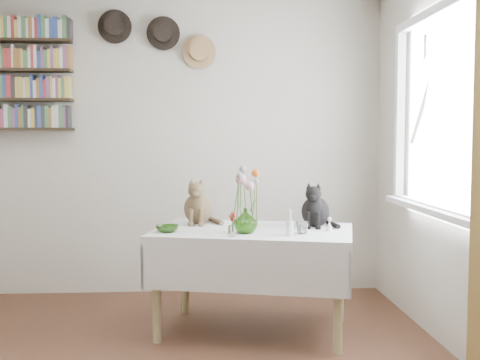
{
  "coord_description": "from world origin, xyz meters",
  "views": [
    {
      "loc": [
        0.47,
        -2.91,
        1.33
      ],
      "look_at": [
        0.72,
        1.03,
        1.05
      ],
      "focal_mm": 45.0,
      "sensor_mm": 36.0,
      "label": 1
    }
  ],
  "objects": [
    {
      "name": "porcelain_figurine",
      "position": [
        1.32,
        1.03,
        0.75
      ],
      "size": [
        0.05,
        0.05,
        0.09
      ],
      "color": "white",
      "rests_on": "dining_table"
    },
    {
      "name": "flower_vase",
      "position": [
        0.75,
        0.97,
        0.79
      ],
      "size": [
        0.21,
        0.21,
        0.16
      ],
      "primitive_type": "imported",
      "rotation": [
        0.0,
        0.0,
        -0.47
      ],
      "color": "#64AA3B",
      "rests_on": "dining_table"
    },
    {
      "name": "candlestick",
      "position": [
        1.02,
        0.85,
        0.76
      ],
      "size": [
        0.05,
        0.05,
        0.17
      ],
      "color": "white",
      "rests_on": "dining_table"
    },
    {
      "name": "dining_table",
      "position": [
        0.82,
        1.13,
        0.53
      ],
      "size": [
        1.48,
        1.14,
        0.71
      ],
      "color": "white",
      "rests_on": "room"
    },
    {
      "name": "black_cat",
      "position": [
        1.26,
        1.24,
        0.87
      ],
      "size": [
        0.29,
        0.33,
        0.32
      ],
      "primitive_type": null,
      "rotation": [
        0.0,
        0.0,
        -0.32
      ],
      "color": "black",
      "rests_on": "dining_table"
    },
    {
      "name": "berry_jar",
      "position": [
        0.65,
        0.82,
        0.79
      ],
      "size": [
        0.04,
        0.04,
        0.18
      ],
      "color": "white",
      "rests_on": "dining_table"
    },
    {
      "name": "window",
      "position": [
        1.97,
        0.8,
        1.4
      ],
      "size": [
        0.12,
        1.52,
        1.32
      ],
      "color": "white",
      "rests_on": "room"
    },
    {
      "name": "flower_bouquet",
      "position": [
        0.75,
        0.98,
        1.05
      ],
      "size": [
        0.17,
        0.13,
        0.39
      ],
      "color": "#4C7233",
      "rests_on": "flower_vase"
    },
    {
      "name": "tabby_cat",
      "position": [
        0.44,
        1.43,
        0.88
      ],
      "size": [
        0.26,
        0.31,
        0.34
      ],
      "primitive_type": null,
      "rotation": [
        0.0,
        0.0,
        -0.11
      ],
      "color": "olive",
      "rests_on": "dining_table"
    },
    {
      "name": "drinking_glass",
      "position": [
        1.11,
        0.91,
        0.75
      ],
      "size": [
        0.09,
        0.09,
        0.08
      ],
      "primitive_type": "imported",
      "rotation": [
        0.0,
        0.0,
        -0.01
      ],
      "color": "white",
      "rests_on": "dining_table"
    },
    {
      "name": "room",
      "position": [
        0.0,
        0.0,
        1.25
      ],
      "size": [
        4.08,
        4.58,
        2.58
      ],
      "color": "brown",
      "rests_on": "ground"
    },
    {
      "name": "wall_hats",
      "position": [
        0.12,
        2.19,
        2.17
      ],
      "size": [
        0.98,
        0.09,
        0.48
      ],
      "color": "black",
      "rests_on": "room"
    },
    {
      "name": "bookshelf_unit",
      "position": [
        -1.1,
        2.16,
        1.84
      ],
      "size": [
        1.0,
        0.16,
        0.91
      ],
      "color": "#312518",
      "rests_on": "room"
    },
    {
      "name": "green_bowl",
      "position": [
        0.24,
        1.04,
        0.73
      ],
      "size": [
        0.17,
        0.17,
        0.05
      ],
      "primitive_type": "imported",
      "rotation": [
        0.0,
        0.0,
        -0.21
      ],
      "color": "#64AA3B",
      "rests_on": "dining_table"
    }
  ]
}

